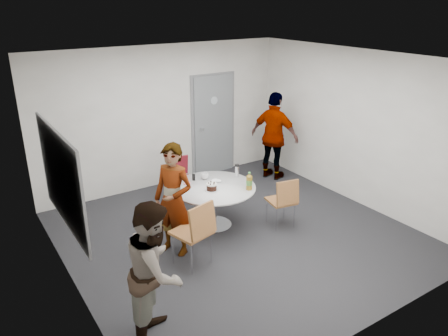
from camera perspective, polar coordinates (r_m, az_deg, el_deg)
floor at (r=6.94m, az=1.80°, el=-8.70°), size 5.00×5.00×0.00m
ceiling at (r=6.06m, az=2.10°, el=13.99°), size 5.00×5.00×0.00m
wall_back at (r=8.45m, az=-7.90°, el=6.59°), size 5.00×0.00×5.00m
wall_left at (r=5.43m, az=-20.23°, el=-3.07°), size 0.00×5.00×5.00m
wall_right at (r=8.01m, az=16.80°, el=5.06°), size 0.00×5.00×5.00m
wall_front at (r=4.73m, az=19.73°, el=-6.74°), size 5.00×0.00×5.00m
door at (r=9.03m, az=-1.43°, el=5.61°), size 1.02×0.17×2.12m
whiteboard at (r=5.58m, az=-20.47°, el=-1.33°), size 0.04×1.90×1.25m
table at (r=6.94m, az=-1.16°, el=-3.11°), size 1.33×1.33×0.98m
chair_near_left at (r=5.91m, az=-3.63°, el=-7.85°), size 0.56×0.60×0.97m
chair_near_right at (r=6.98m, az=7.83°, el=-3.94°), size 0.47×0.50×0.85m
chair_far at (r=7.92m, az=-5.77°, el=-0.84°), size 0.45×0.48×0.82m
person_main at (r=6.18m, az=-6.62°, el=-4.17°), size 0.64×0.72×1.65m
person_left at (r=4.76m, az=-8.93°, el=-13.14°), size 0.94×0.98×1.60m
person_right at (r=8.80m, az=6.61°, el=4.13°), size 0.78×1.13×1.78m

